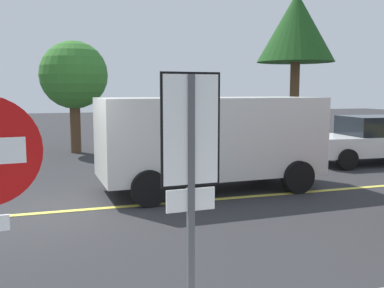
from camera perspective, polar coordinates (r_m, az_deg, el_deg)
name	(u,v)px	position (r m, az deg, el deg)	size (l,w,h in m)	color
ground_plane	(45,213)	(9.11, -18.42, -8.47)	(80.00, 80.00, 0.00)	#2D2D30
lane_marking_centre	(192,201)	(9.53, 0.06, -7.38)	(28.00, 0.16, 0.01)	#E0D14C
speed_limit_sign	(191,160)	(3.83, -0.17, -2.10)	(0.54, 0.06, 2.52)	#4C4C51
white_van	(212,137)	(10.45, 2.56, 0.90)	(5.27, 2.41, 2.20)	silver
car_white_behind_van	(369,140)	(15.41, 21.89, 0.53)	(4.01, 2.28, 1.54)	white
tree_left_verge	(74,76)	(17.32, -15.01, 8.50)	(2.53, 2.53, 4.21)	#513823
tree_centre_verge	(296,29)	(18.01, 13.31, 14.27)	(2.98, 2.98, 6.10)	#513823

